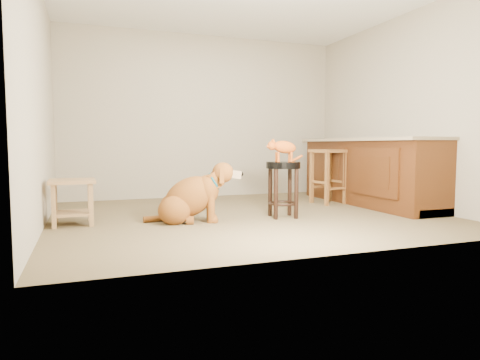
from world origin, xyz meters
name	(u,v)px	position (x,y,z in m)	size (l,w,h in m)	color
floor	(248,215)	(0.00, 0.00, 0.00)	(4.50, 4.00, 0.01)	brown
room_shell	(248,74)	(0.00, 0.00, 1.68)	(4.54, 4.04, 2.62)	#9E9580
cabinet_run	(368,173)	(1.94, 0.30, 0.44)	(0.70, 2.56, 0.94)	#4C260D
padded_stool	(283,178)	(0.33, -0.29, 0.46)	(0.40, 0.40, 0.65)	black
wood_stool	(328,175)	(1.46, 0.56, 0.41)	(0.48, 0.48, 0.78)	brown
side_table	(72,195)	(-1.97, 0.04, 0.32)	(0.48, 0.48, 0.48)	olive
golden_retriever	(191,198)	(-0.76, -0.22, 0.26)	(1.07, 0.60, 0.70)	brown
tabby_kitten	(282,148)	(0.32, -0.29, 0.81)	(0.48, 0.18, 0.29)	#A24310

